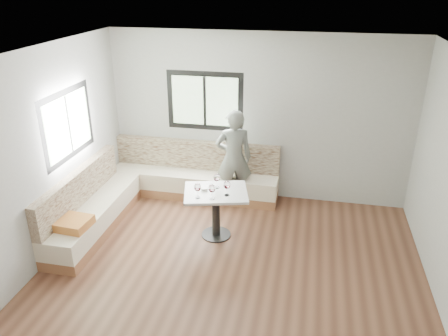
{
  "coord_description": "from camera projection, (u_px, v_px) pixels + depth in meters",
  "views": [
    {
      "loc": [
        0.87,
        -4.39,
        3.59
      ],
      "look_at": [
        -0.29,
        1.15,
        1.07
      ],
      "focal_mm": 35.0,
      "sensor_mm": 36.0,
      "label": 1
    }
  ],
  "objects": [
    {
      "name": "room",
      "position": [
        223.0,
        179.0,
        5.06
      ],
      "size": [
        5.01,
        5.01,
        2.81
      ],
      "color": "brown",
      "rests_on": "ground"
    },
    {
      "name": "banquette",
      "position": [
        153.0,
        191.0,
        7.16
      ],
      "size": [
        2.9,
        2.8,
        0.95
      ],
      "color": "#9B633F",
      "rests_on": "ground"
    },
    {
      "name": "table",
      "position": [
        216.0,
        203.0,
        6.34
      ],
      "size": [
        1.04,
        0.9,
        0.74
      ],
      "rotation": [
        0.0,
        0.0,
        0.25
      ],
      "color": "black",
      "rests_on": "ground"
    },
    {
      "name": "person",
      "position": [
        234.0,
        158.0,
        7.15
      ],
      "size": [
        0.69,
        0.55,
        1.65
      ],
      "primitive_type": "imported",
      "rotation": [
        0.0,
        0.0,
        3.44
      ],
      "color": "slate",
      "rests_on": "ground"
    },
    {
      "name": "olive_ramekin",
      "position": [
        204.0,
        189.0,
        6.29
      ],
      "size": [
        0.1,
        0.1,
        0.04
      ],
      "color": "white",
      "rests_on": "table"
    },
    {
      "name": "wine_glass_a",
      "position": [
        198.0,
        188.0,
        6.02
      ],
      "size": [
        0.1,
        0.1,
        0.22
      ],
      "color": "white",
      "rests_on": "table"
    },
    {
      "name": "wine_glass_b",
      "position": [
        212.0,
        189.0,
        5.99
      ],
      "size": [
        0.1,
        0.1,
        0.22
      ],
      "color": "white",
      "rests_on": "table"
    },
    {
      "name": "wine_glass_c",
      "position": [
        227.0,
        185.0,
        6.09
      ],
      "size": [
        0.1,
        0.1,
        0.22
      ],
      "color": "white",
      "rests_on": "table"
    },
    {
      "name": "wine_glass_d",
      "position": [
        217.0,
        178.0,
        6.31
      ],
      "size": [
        0.1,
        0.1,
        0.22
      ],
      "color": "white",
      "rests_on": "table"
    }
  ]
}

